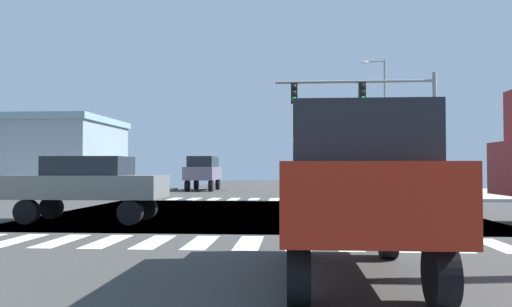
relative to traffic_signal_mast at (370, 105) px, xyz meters
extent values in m
cube|color=#3A3A38|center=(-4.91, -7.13, -4.62)|extent=(14.00, 90.00, 0.05)
cube|color=#3A3A38|center=(-4.91, -7.13, -4.62)|extent=(90.00, 12.00, 0.05)
cube|color=#B2ADA3|center=(8.09, 4.87, -4.52)|extent=(12.00, 12.00, 0.14)
cube|color=#B8A8A7|center=(-17.91, 4.87, -4.52)|extent=(12.00, 12.00, 0.14)
cube|color=silver|center=(-9.66, -14.43, -4.59)|extent=(0.50, 2.00, 0.01)
cube|color=silver|center=(-8.66, -14.43, -4.59)|extent=(0.50, 2.00, 0.01)
cube|color=silver|center=(-7.66, -14.43, -4.59)|extent=(0.50, 2.00, 0.01)
cube|color=silver|center=(-6.66, -14.43, -4.59)|extent=(0.50, 2.00, 0.01)
cube|color=silver|center=(-5.66, -14.43, -4.59)|extent=(0.50, 2.00, 0.01)
cube|color=silver|center=(-4.66, -14.43, -4.59)|extent=(0.50, 2.00, 0.01)
cube|color=silver|center=(-3.66, -14.43, -4.59)|extent=(0.50, 2.00, 0.01)
cube|color=silver|center=(-2.66, -14.43, -4.59)|extent=(0.50, 2.00, 0.01)
cube|color=silver|center=(-1.66, -14.43, -4.59)|extent=(0.50, 2.00, 0.01)
cube|color=silver|center=(-0.66, -14.43, -4.59)|extent=(0.50, 2.00, 0.01)
cube|color=silver|center=(0.34, -14.43, -4.59)|extent=(0.50, 2.00, 0.01)
cube|color=silver|center=(-11.66, 0.17, -4.59)|extent=(0.50, 2.00, 0.01)
cube|color=silver|center=(-10.66, 0.17, -4.59)|extent=(0.50, 2.00, 0.01)
cube|color=silver|center=(-9.66, 0.17, -4.59)|extent=(0.50, 2.00, 0.01)
cube|color=silver|center=(-8.66, 0.17, -4.59)|extent=(0.50, 2.00, 0.01)
cube|color=silver|center=(-7.66, 0.17, -4.59)|extent=(0.50, 2.00, 0.01)
cube|color=silver|center=(-6.66, 0.17, -4.59)|extent=(0.50, 2.00, 0.01)
cube|color=silver|center=(-5.66, 0.17, -4.59)|extent=(0.50, 2.00, 0.01)
cube|color=silver|center=(-4.66, 0.17, -4.59)|extent=(0.50, 2.00, 0.01)
cube|color=silver|center=(-3.66, 0.17, -4.59)|extent=(0.50, 2.00, 0.01)
cube|color=silver|center=(-2.66, 0.17, -4.59)|extent=(0.50, 2.00, 0.01)
cube|color=silver|center=(-1.66, 0.17, -4.59)|extent=(0.50, 2.00, 0.01)
cube|color=silver|center=(-0.66, 0.17, -4.59)|extent=(0.50, 2.00, 0.01)
cube|color=silver|center=(0.34, 0.17, -4.59)|extent=(0.50, 2.00, 0.01)
cube|color=silver|center=(1.34, 0.17, -4.59)|extent=(0.50, 2.00, 0.01)
cylinder|color=gray|center=(3.08, 0.02, -1.51)|extent=(0.20, 0.20, 6.16)
cylinder|color=gray|center=(-0.75, 0.02, 1.17)|extent=(7.67, 0.14, 0.14)
cube|color=black|center=(-0.37, 0.02, 0.62)|extent=(0.32, 0.40, 1.00)
sphere|color=black|center=(-0.37, -0.22, 0.93)|extent=(0.22, 0.22, 0.22)
sphere|color=black|center=(-0.37, -0.22, 0.62)|extent=(0.22, 0.22, 0.22)
sphere|color=green|center=(-0.37, -0.22, 0.31)|extent=(0.22, 0.22, 0.22)
cube|color=black|center=(-3.67, 0.02, 0.62)|extent=(0.32, 0.40, 1.00)
sphere|color=black|center=(-3.67, -0.22, 0.93)|extent=(0.22, 0.22, 0.22)
sphere|color=black|center=(-3.67, -0.22, 0.62)|extent=(0.22, 0.22, 0.22)
sphere|color=green|center=(-3.67, -0.22, 0.31)|extent=(0.22, 0.22, 0.22)
cylinder|color=gray|center=(2.71, 11.06, -0.03)|extent=(0.16, 0.16, 9.13)
cylinder|color=gray|center=(2.01, 11.06, 4.43)|extent=(1.40, 0.10, 0.10)
ellipsoid|color=silver|center=(1.31, 11.06, 4.38)|extent=(0.60, 0.32, 0.20)
cube|color=gray|center=(-20.93, 7.12, -2.40)|extent=(10.54, 7.94, 4.38)
cube|color=slate|center=(-20.93, 7.12, -0.02)|extent=(10.84, 8.24, 0.40)
cube|color=black|center=(-14.16, 4.15, -3.69)|extent=(0.24, 2.20, 1.80)
cylinder|color=black|center=(-9.13, 8.25, -4.22)|extent=(0.26, 0.74, 0.74)
cylinder|color=black|center=(-10.69, 8.25, -4.22)|extent=(0.26, 0.74, 0.74)
cylinder|color=black|center=(-9.13, 11.38, -4.22)|extent=(0.26, 0.74, 0.74)
cylinder|color=black|center=(-10.69, 11.38, -4.22)|extent=(0.26, 0.74, 0.74)
cube|color=#615868|center=(-9.91, 9.82, -3.41)|extent=(1.96, 4.60, 0.88)
cube|color=black|center=(-9.91, 9.82, -2.61)|extent=(1.69, 3.22, 0.72)
cylinder|color=black|center=(-11.09, -11.35, -4.25)|extent=(0.68, 0.26, 0.68)
cylinder|color=black|center=(-11.09, -9.91, -4.25)|extent=(0.68, 0.26, 0.68)
cylinder|color=black|center=(-8.16, -11.35, -4.25)|extent=(0.68, 0.26, 0.68)
cylinder|color=black|center=(-8.16, -9.91, -4.25)|extent=(0.68, 0.26, 0.68)
cube|color=slate|center=(-9.63, -10.63, -3.58)|extent=(4.30, 1.80, 0.66)
cube|color=black|center=(-9.63, -10.63, -2.98)|extent=(2.24, 1.55, 0.54)
cylinder|color=black|center=(-3.69, -16.01, -4.22)|extent=(0.26, 0.74, 0.74)
cylinder|color=black|center=(-2.13, -16.01, -4.22)|extent=(0.26, 0.74, 0.74)
cylinder|color=black|center=(-3.69, -19.14, -4.22)|extent=(0.26, 0.74, 0.74)
cylinder|color=black|center=(-2.13, -19.14, -4.22)|extent=(0.26, 0.74, 0.74)
cube|color=maroon|center=(-2.91, -17.58, -3.41)|extent=(1.96, 4.60, 0.88)
cube|color=black|center=(-2.91, -17.58, -2.61)|extent=(1.69, 3.22, 0.72)
camera|label=1|loc=(-3.76, -24.93, -3.04)|focal=35.70mm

